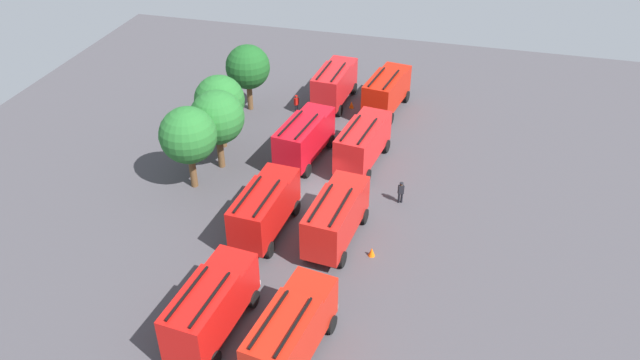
# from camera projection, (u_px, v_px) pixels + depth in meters

# --- Properties ---
(ground_plane) EXTENTS (66.87, 66.87, 0.00)m
(ground_plane) POSITION_uv_depth(u_px,v_px,m) (320.00, 195.00, 47.09)
(ground_plane) COLOR #423F44
(fire_truck_0) EXTENTS (7.48, 3.60, 3.88)m
(fire_truck_0) POSITION_uv_depth(u_px,v_px,m) (291.00, 331.00, 33.03)
(fire_truck_0) COLOR red
(fire_truck_0) RESTS_ON ground
(fire_truck_1) EXTENTS (7.40, 3.32, 3.88)m
(fire_truck_1) POSITION_uv_depth(u_px,v_px,m) (336.00, 216.00, 41.40)
(fire_truck_1) COLOR red
(fire_truck_1) RESTS_ON ground
(fire_truck_2) EXTENTS (7.47, 3.55, 3.88)m
(fire_truck_2) POSITION_uv_depth(u_px,v_px,m) (363.00, 142.00, 49.51)
(fire_truck_2) COLOR red
(fire_truck_2) RESTS_ON ground
(fire_truck_3) EXTENTS (7.49, 3.64, 3.88)m
(fire_truck_3) POSITION_uv_depth(u_px,v_px,m) (387.00, 90.00, 57.26)
(fire_truck_3) COLOR red
(fire_truck_3) RESTS_ON ground
(fire_truck_4) EXTENTS (7.40, 3.32, 3.88)m
(fire_truck_4) POSITION_uv_depth(u_px,v_px,m) (212.00, 305.00, 34.62)
(fire_truck_4) COLOR red
(fire_truck_4) RESTS_ON ground
(fire_truck_5) EXTENTS (7.35, 3.15, 3.88)m
(fire_truck_5) POSITION_uv_depth(u_px,v_px,m) (265.00, 207.00, 42.20)
(fire_truck_5) COLOR red
(fire_truck_5) RESTS_ON ground
(fire_truck_6) EXTENTS (7.47, 3.55, 3.88)m
(fire_truck_6) POSITION_uv_depth(u_px,v_px,m) (304.00, 137.00, 50.15)
(fire_truck_6) COLOR red
(fire_truck_6) RESTS_ON ground
(fire_truck_7) EXTENTS (7.34, 3.13, 3.88)m
(fire_truck_7) POSITION_uv_depth(u_px,v_px,m) (335.00, 83.00, 58.58)
(fire_truck_7) COLOR red
(fire_truck_7) RESTS_ON ground
(firefighter_0) EXTENTS (0.37, 0.48, 1.61)m
(firefighter_0) POSITION_uv_depth(u_px,v_px,m) (178.00, 306.00, 36.30)
(firefighter_0) COLOR black
(firefighter_0) RESTS_ON ground
(firefighter_1) EXTENTS (0.27, 0.43, 1.68)m
(firefighter_1) POSITION_uv_depth(u_px,v_px,m) (352.00, 74.00, 63.10)
(firefighter_1) COLOR black
(firefighter_1) RESTS_ON ground
(firefighter_2) EXTENTS (0.39, 0.48, 1.75)m
(firefighter_2) POSITION_uv_depth(u_px,v_px,m) (401.00, 191.00, 45.79)
(firefighter_2) COLOR black
(firefighter_2) RESTS_ON ground
(firefighter_3) EXTENTS (0.48, 0.40, 1.73)m
(firefighter_3) POSITION_uv_depth(u_px,v_px,m) (296.00, 103.00, 57.72)
(firefighter_3) COLOR black
(firefighter_3) RESTS_ON ground
(tree_0) EXTENTS (4.29, 4.29, 6.65)m
(tree_0) POSITION_uv_depth(u_px,v_px,m) (188.00, 135.00, 45.67)
(tree_0) COLOR brown
(tree_0) RESTS_ON ground
(tree_1) EXTENTS (4.27, 4.27, 6.62)m
(tree_1) POSITION_uv_depth(u_px,v_px,m) (217.00, 118.00, 48.01)
(tree_1) COLOR brown
(tree_1) RESTS_ON ground
(tree_2) EXTENTS (4.15, 4.15, 6.43)m
(tree_2) POSITION_uv_depth(u_px,v_px,m) (220.00, 101.00, 50.72)
(tree_2) COLOR brown
(tree_2) RESTS_ON ground
(tree_3) EXTENTS (4.06, 4.06, 6.29)m
(tree_3) POSITION_uv_depth(u_px,v_px,m) (248.00, 67.00, 56.50)
(tree_3) COLOR brown
(tree_3) RESTS_ON ground
(traffic_cone_0) EXTENTS (0.46, 0.46, 0.66)m
(traffic_cone_0) POSITION_uv_depth(u_px,v_px,m) (372.00, 252.00, 41.15)
(traffic_cone_0) COLOR #F2600C
(traffic_cone_0) RESTS_ON ground
(traffic_cone_1) EXTENTS (0.47, 0.47, 0.67)m
(traffic_cone_1) POSITION_uv_depth(u_px,v_px,m) (255.00, 345.00, 34.59)
(traffic_cone_1) COLOR #F2600C
(traffic_cone_1) RESTS_ON ground
(traffic_cone_2) EXTENTS (0.47, 0.47, 0.67)m
(traffic_cone_2) POSITION_uv_depth(u_px,v_px,m) (351.00, 105.00, 58.83)
(traffic_cone_2) COLOR #F2600C
(traffic_cone_2) RESTS_ON ground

